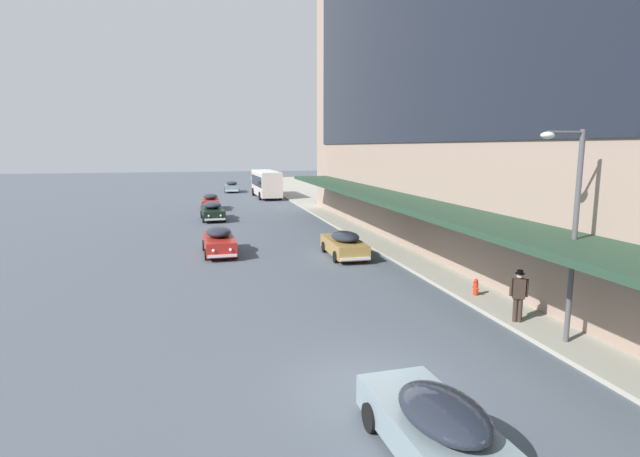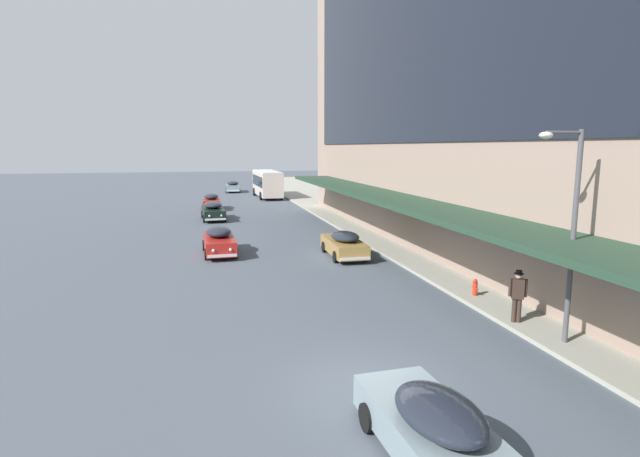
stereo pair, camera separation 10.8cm
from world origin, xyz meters
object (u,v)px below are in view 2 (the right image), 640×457
transit_bus_kerbside_front (267,182)px  sedan_oncoming_front (213,211)px  sedan_oncoming_rear (435,429)px  fire_hydrant (475,287)px  sedan_lead_near (344,244)px  sedan_lead_mid (211,202)px  pedestrian_at_kerb (518,294)px  sedan_second_mid (233,187)px  street_lamp (569,221)px  sedan_second_near (219,241)px

transit_bus_kerbside_front → sedan_oncoming_front: bearing=-111.3°
sedan_oncoming_rear → fire_hydrant: 11.61m
sedan_lead_near → sedan_lead_mid: (-6.85, 24.20, 0.05)m
sedan_lead_near → pedestrian_at_kerb: 12.49m
sedan_lead_near → sedan_second_mid: 43.80m
transit_bus_kerbside_front → fire_hydrant: transit_bus_kerbside_front is taller
street_lamp → transit_bus_kerbside_front: bearing=93.2°
transit_bus_kerbside_front → sedan_oncoming_rear: size_ratio=1.96×
pedestrian_at_kerb → street_lamp: 3.43m
sedan_second_near → sedan_lead_near: (6.91, -2.38, -0.05)m
sedan_second_near → sedan_lead_near: sedan_second_near is taller
pedestrian_at_kerb → street_lamp: street_lamp is taller
pedestrian_at_kerb → street_lamp: size_ratio=0.28×
sedan_second_mid → sedan_lead_mid: 19.75m
sedan_oncoming_front → pedestrian_at_kerb: size_ratio=2.63×
sedan_oncoming_rear → fire_hydrant: (6.54, 9.59, -0.24)m
sedan_oncoming_rear → sedan_lead_mid: sedan_lead_mid is taller
pedestrian_at_kerb → street_lamp: bearing=-83.9°
sedan_oncoming_rear → sedan_lead_mid: bearing=94.4°
sedan_lead_near → sedan_oncoming_front: bearing=112.3°
pedestrian_at_kerb → sedan_lead_mid: bearing=104.8°
transit_bus_kerbside_front → sedan_lead_mid: size_ratio=2.14×
sedan_oncoming_front → street_lamp: (9.81, -30.90, 3.22)m
sedan_second_near → fire_hydrant: bearing=-48.9°
sedan_second_near → pedestrian_at_kerb: (9.64, -14.56, 0.39)m
sedan_oncoming_rear → sedan_second_mid: (0.04, 62.24, 0.04)m
sedan_oncoming_front → sedan_lead_mid: (0.02, 7.42, 0.02)m
sedan_oncoming_rear → sedan_second_mid: size_ratio=1.00×
pedestrian_at_kerb → fire_hydrant: bearing=85.0°
street_lamp → fire_hydrant: street_lamp is taller
sedan_lead_near → sedan_second_mid: sedan_second_mid is taller
sedan_second_near → street_lamp: (9.84, -16.51, 3.20)m
transit_bus_kerbside_front → sedan_lead_near: transit_bus_kerbside_front is taller
sedan_oncoming_front → sedan_lead_near: bearing=-67.7°
sedan_oncoming_rear → sedan_lead_near: bearing=79.2°
transit_bus_kerbside_front → sedan_second_mid: 9.64m
sedan_lead_near → fire_hydrant: (3.00, -8.99, -0.25)m
street_lamp → sedan_second_near: bearing=120.8°
sedan_lead_near → sedan_second_near: bearing=161.0°
sedan_second_near → sedan_second_mid: bearing=85.3°
sedan_lead_near → fire_hydrant: size_ratio=6.83×
sedan_lead_mid → fire_hydrant: bearing=-73.5°
transit_bus_kerbside_front → sedan_second_mid: bearing=112.6°
sedan_second_mid → sedan_oncoming_front: bearing=-97.1°
pedestrian_at_kerb → sedan_lead_near: bearing=102.6°
sedan_second_mid → sedan_oncoming_rear: bearing=-90.0°
sedan_oncoming_rear → sedan_second_mid: 62.24m
sedan_second_mid → fire_hydrant: sedan_second_mid is taller
sedan_oncoming_front → transit_bus_kerbside_front: bearing=68.7°
sedan_oncoming_rear → street_lamp: size_ratio=0.72×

